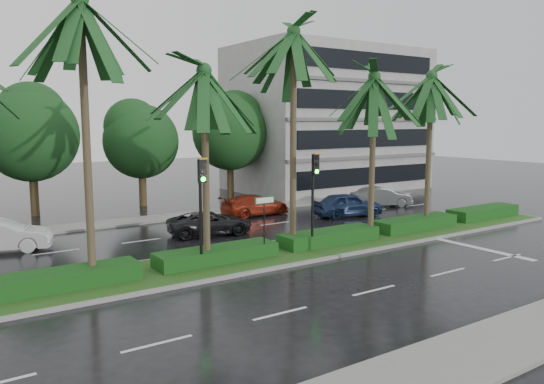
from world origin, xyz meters
TOP-DOWN VIEW (x-y plane):
  - ground at (0.00, 0.00)m, footprint 120.00×120.00m
  - near_sidewalk at (0.00, -10.20)m, footprint 40.00×2.40m
  - far_sidewalk at (0.00, 12.00)m, footprint 40.00×2.00m
  - median at (0.00, 1.00)m, footprint 36.00×4.00m
  - hedge at (0.00, 1.00)m, footprint 35.20×1.40m
  - lane_markings at (3.04, -0.43)m, footprint 34.00×13.06m
  - palm_row at (-1.25, 1.02)m, footprint 26.30×4.20m
  - signal_median_left at (-4.00, 0.30)m, footprint 0.34×0.42m
  - signal_median_right at (1.50, 0.30)m, footprint 0.34×0.42m
  - street_sign at (-1.00, 0.48)m, footprint 0.95×0.09m
  - bg_trees at (-0.83, 17.59)m, footprint 33.04×5.74m
  - building at (17.00, 18.00)m, footprint 16.00×10.00m
  - car_darkgrey at (-0.50, 6.43)m, footprint 2.83×4.70m
  - car_red at (4.50, 9.94)m, footprint 1.86×4.50m
  - car_blue at (9.00, 6.37)m, footprint 2.72×4.67m
  - car_grey at (13.50, 7.90)m, footprint 2.88×4.36m

SIDE VIEW (x-z plane):
  - ground at x=0.00m, z-range 0.00..0.00m
  - lane_markings at x=3.04m, z-range 0.00..0.01m
  - near_sidewalk at x=0.00m, z-range 0.00..0.12m
  - far_sidewalk at x=0.00m, z-range 0.00..0.12m
  - median at x=0.00m, z-range 0.00..0.16m
  - hedge at x=0.00m, z-range 0.15..0.75m
  - car_darkgrey at x=-0.50m, z-range 0.00..1.22m
  - car_red at x=4.50m, z-range 0.00..1.30m
  - car_grey at x=13.50m, z-range 0.00..1.36m
  - car_blue at x=9.00m, z-range 0.00..1.49m
  - street_sign at x=-1.00m, z-range 0.82..3.42m
  - signal_median_left at x=-4.00m, z-range 0.82..5.18m
  - signal_median_right at x=1.50m, z-range 0.82..5.18m
  - bg_trees at x=-0.83m, z-range 0.88..9.17m
  - building at x=17.00m, z-range 0.00..12.00m
  - palm_row at x=-1.25m, z-range 2.72..13.32m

